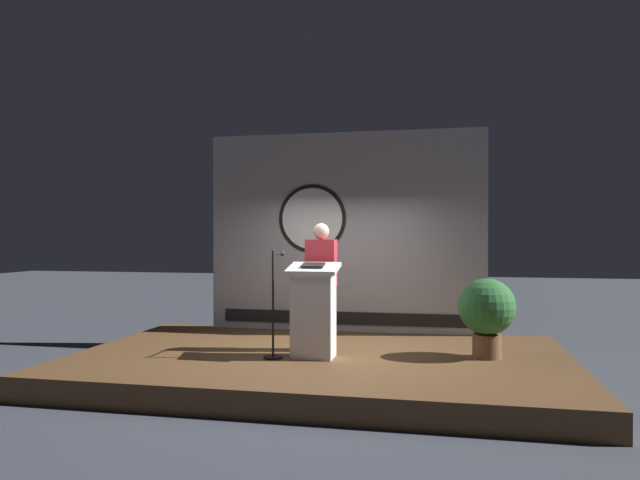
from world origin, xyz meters
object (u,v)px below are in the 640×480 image
at_px(speaker_person, 321,285).
at_px(potted_plant, 487,310).
at_px(podium, 313,311).
at_px(microphone_stand, 274,320).

distance_m(speaker_person, potted_plant, 2.18).
bearing_deg(podium, potted_plant, 11.37).
bearing_deg(speaker_person, podium, -89.92).
height_order(podium, potted_plant, podium).
height_order(podium, speaker_person, speaker_person).
bearing_deg(potted_plant, microphone_stand, -168.89).
distance_m(speaker_person, microphone_stand, 0.85).
distance_m(podium, microphone_stand, 0.51).
bearing_deg(microphone_stand, speaker_person, 49.12).
height_order(podium, microphone_stand, microphone_stand).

